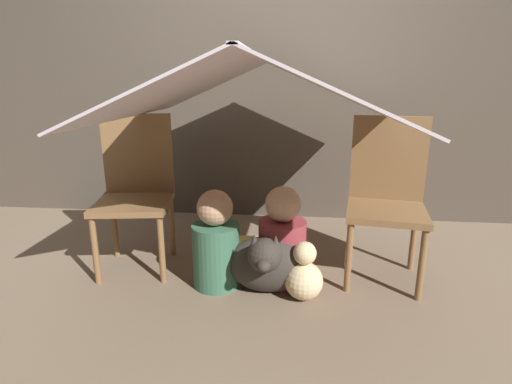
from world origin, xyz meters
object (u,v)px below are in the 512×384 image
object	(u,v)px
chair_right	(387,194)
person_front	(216,244)
person_second	(282,241)
chair_left	(136,187)
dog	(267,263)

from	to	relation	value
chair_right	person_front	bearing A→B (deg)	-157.21
chair_right	person_second	size ratio (longest dim) A/B	1.63
chair_left	chair_right	distance (m)	1.49
chair_right	dog	distance (m)	0.80
chair_left	person_second	distance (m)	0.95
person_second	dog	bearing A→B (deg)	-119.39
chair_left	person_second	xyz separation A→B (m)	(0.90, -0.17, -0.25)
person_front	dog	xyz separation A→B (m)	(0.29, -0.06, -0.07)
chair_right	chair_left	bearing A→B (deg)	-171.19
chair_left	dog	bearing A→B (deg)	-28.43
person_front	dog	world-z (taller)	person_front
chair_left	person_front	xyz separation A→B (m)	(0.53, -0.24, -0.25)
person_front	chair_left	bearing A→B (deg)	156.09
person_second	chair_left	bearing A→B (deg)	169.57
chair_right	dog	size ratio (longest dim) A/B	2.12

